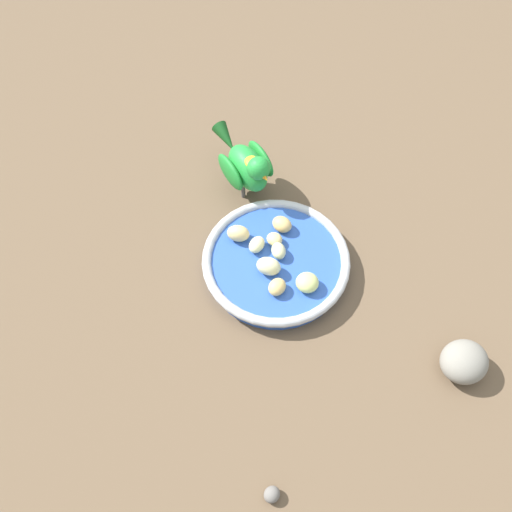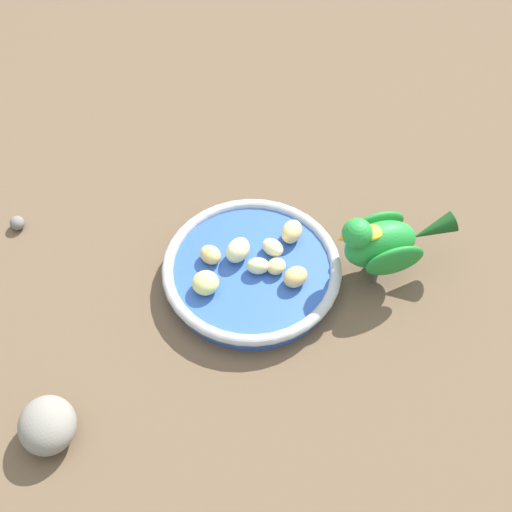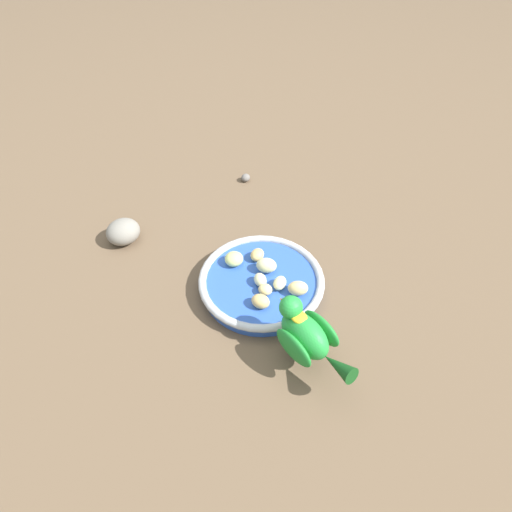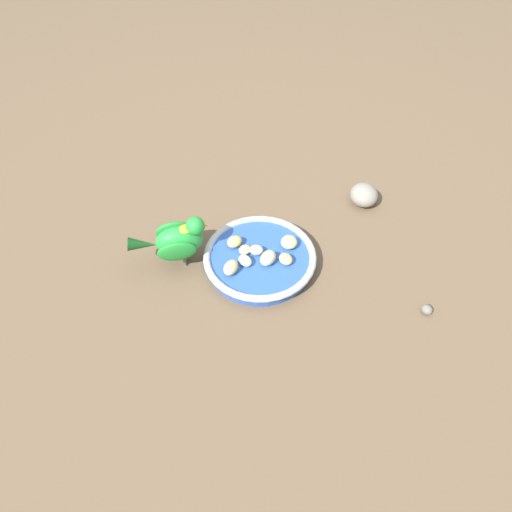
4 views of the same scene
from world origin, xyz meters
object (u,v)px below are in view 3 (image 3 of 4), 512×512
Objects in this scene: apple_piece_3 at (261,301)px; apple_piece_2 at (234,259)px; feeding_bowl at (261,283)px; apple_piece_6 at (260,280)px; parrot at (306,335)px; pebble_0 at (246,178)px; rock_large at (123,232)px; apple_piece_1 at (266,265)px; apple_piece_4 at (265,289)px; apple_piece_7 at (259,255)px; apple_piece_0 at (298,288)px; apple_piece_5 at (280,283)px.

apple_piece_2 is at bearing 36.06° from apple_piece_3.
apple_piece_6 is (-0.01, 0.00, 0.02)m from feeding_bowl.
parrot is (-0.14, -0.09, 0.05)m from feeding_bowl.
feeding_bowl is 7.98× the size of apple_piece_6.
pebble_0 is (0.33, 0.09, -0.01)m from feeding_bowl.
rock_large reaches higher than pebble_0.
apple_piece_2 is at bearing 82.73° from apple_piece_1.
feeding_bowl is 3.37× the size of rock_large.
apple_piece_6 is (0.02, 0.01, 0.00)m from apple_piece_4.
rock_large is (0.11, 0.31, -0.01)m from apple_piece_4.
apple_piece_2 is 0.09m from apple_piece_4.
apple_piece_6 is 1.33× the size of pebble_0.
pebble_0 is at bearing 18.07° from apple_piece_1.
apple_piece_7 is at bearing -163.79° from pebble_0.
parrot is (-0.12, -0.02, 0.03)m from apple_piece_0.
apple_piece_1 is at bearing -19.42° from parrot.
apple_piece_5 reaches higher than apple_piece_4.
apple_piece_5 is at bearing -51.04° from apple_piece_4.
rock_large is (0.09, 0.30, -0.01)m from apple_piece_6.
apple_piece_2 is (0.01, 0.06, -0.00)m from apple_piece_1.
apple_piece_0 is 0.52× the size of rock_large.
parrot is at bearing -150.38° from apple_piece_7.
rock_large is at bearing 79.58° from apple_piece_1.
apple_piece_1 reaches higher than apple_piece_6.
apple_piece_6 reaches higher than apple_piece_5.
pebble_0 is at bearing 14.80° from apple_piece_3.
feeding_bowl is 0.34m from pebble_0.
apple_piece_2 is at bearing -173.16° from pebble_0.
rock_large is (0.09, 0.34, -0.01)m from apple_piece_5.
parrot is (-0.11, -0.08, 0.03)m from apple_piece_4.
parrot is at bearing -145.60° from feeding_bowl.
apple_piece_2 is 0.07m from apple_piece_6.
apple_piece_1 is at bearing 2.22° from apple_piece_3.
apple_piece_2 reaches higher than apple_piece_4.
apple_piece_5 is at bearing -28.86° from apple_piece_3.
parrot reaches higher than apple_piece_1.
apple_piece_3 is at bearing 151.14° from apple_piece_5.
apple_piece_7 is at bearing 33.88° from apple_piece_1.
pebble_0 is (0.39, 0.10, -0.03)m from apple_piece_3.
apple_piece_6 is at bearing -11.59° from parrot.
parrot is 0.51m from pebble_0.
apple_piece_1 reaches higher than apple_piece_7.
apple_piece_3 is 0.06m from apple_piece_5.
apple_piece_0 is 1.19× the size of apple_piece_7.
apple_piece_0 reaches higher than apple_piece_7.
apple_piece_6 and apple_piece_7 have the same top height.
feeding_bowl is at bearing -4.40° from apple_piece_6.
pebble_0 is at bearing 6.84° from apple_piece_2.
apple_piece_0 is 0.06m from apple_piece_4.
parrot reaches higher than pebble_0.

